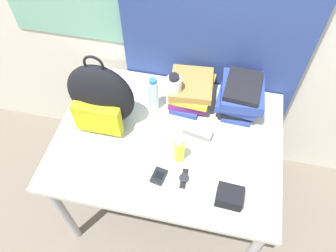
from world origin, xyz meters
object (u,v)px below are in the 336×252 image
Objects in this scene: book_stack_left at (191,90)px; water_bottle at (153,95)px; cell_phone at (159,176)px; wristwatch at (184,178)px; book_stack_center at (240,96)px; camera_pouch at (230,197)px; backpack at (101,98)px; sunscreen_bottle at (179,150)px; sports_bottle at (174,93)px; sunglasses_case at (198,132)px.

book_stack_left is 0.21m from water_bottle.
cell_phone is 0.90× the size of wristwatch.
book_stack_center reaches higher than book_stack_left.
camera_pouch is (0.33, -0.05, 0.03)m from cell_phone.
camera_pouch is at bearing -24.70° from backpack.
cell_phone is (0.12, -0.41, -0.09)m from water_bottle.
sunscreen_bottle is (0.01, -0.38, -0.00)m from book_stack_left.
sports_bottle is 2.58× the size of cell_phone.
sports_bottle is 1.54× the size of sunscreen_bottle.
water_bottle is (0.23, 0.14, -0.08)m from backpack.
backpack is at bearing -153.64° from sports_bottle.
sunscreen_bottle is (-0.25, -0.38, -0.03)m from book_stack_center.
backpack reaches higher than water_bottle.
water_bottle is at bearing 121.44° from wristwatch.
water_bottle is 1.36× the size of sunglasses_case.
camera_pouch reaches higher than sunglasses_case.
cell_phone is at bearing 172.15° from camera_pouch.
water_bottle reaches higher than cell_phone.
sports_bottle reaches higher than book_stack_left.
book_stack_center is at bearing 56.74° from sunscreen_bottle.
water_bottle is at bearing 154.01° from sunglasses_case.
water_bottle reaches higher than camera_pouch.
book_stack_left is at bearing 30.03° from backpack.
backpack is 4.72× the size of cell_phone.
water_bottle is at bearing 106.64° from cell_phone.
book_stack_center reaches higher than camera_pouch.
wristwatch is (0.05, -0.10, -0.07)m from sunscreen_bottle.
cell_phone is 0.12m from wristwatch.
backpack is at bearing 151.73° from wristwatch.
backpack is 0.49m from book_stack_left.
sports_bottle is at bearing 92.52° from cell_phone.
book_stack_center is at bearing 19.14° from backpack.
backpack is 2.81× the size of sunscreen_bottle.
sports_bottle reaches higher than cell_phone.
sunscreen_bottle is 0.31m from camera_pouch.
book_stack_center is 0.55m from camera_pouch.
book_stack_left is at bearing 179.01° from book_stack_center.
cell_phone is 0.34m from camera_pouch.
sunglasses_case reaches higher than wristwatch.
cell_phone is at bearing -73.36° from water_bottle.
book_stack_center is at bearing 11.63° from water_bottle.
sunscreen_bottle is at bearing 58.99° from cell_phone.
book_stack_left is 1.29× the size of water_bottle.
sports_bottle reaches higher than sunglasses_case.
book_stack_center is 0.35m from sports_bottle.
sunscreen_bottle is 0.13m from wristwatch.
sunglasses_case is 0.27m from wristwatch.
cell_phone is (-0.32, -0.50, -0.09)m from book_stack_center.
wristwatch is (-0.20, -0.48, -0.10)m from book_stack_center.
sunscreen_bottle is (0.19, -0.29, -0.03)m from water_bottle.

